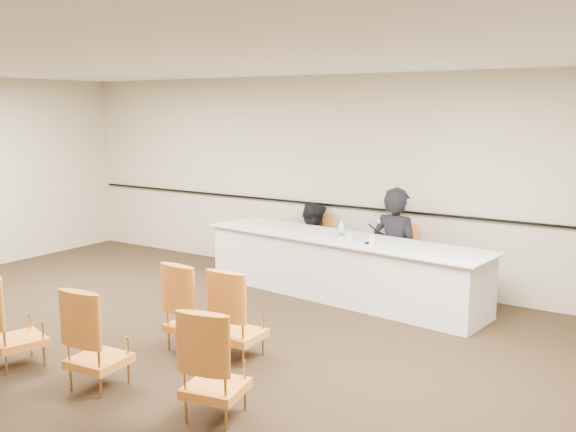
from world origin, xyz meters
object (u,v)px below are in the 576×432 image
object	(u,v)px
drinking_glass	(350,237)
aud_chair_front_right	(238,313)
panelist_second	(313,256)
aud_chair_back_left	(17,319)
panelist_main	(395,257)
panelist_second_chair	(313,246)
panel_table	(341,267)
coffee_cup	(372,240)
aud_chair_back_mid	(98,337)
water_bottle	(341,230)
microphone	(370,232)
aud_chair_back_right	(215,362)
aud_chair_front_mid	(192,306)
panelist_main_chair	(395,260)

from	to	relation	value
drinking_glass	aud_chair_front_right	distance (m)	2.38
panelist_second	aud_chair_back_left	xyz separation A→B (m)	(-0.71, -4.50, 0.15)
panelist_main	drinking_glass	distance (m)	0.84
panelist_second_chair	aud_chair_front_right	size ratio (longest dim) A/B	1.00
panel_table	coffee_cup	world-z (taller)	coffee_cup
coffee_cup	aud_chair_front_right	world-z (taller)	aud_chair_front_right
panel_table	aud_chair_back_left	size ratio (longest dim) A/B	4.32
panel_table	aud_chair_back_mid	xyz separation A→B (m)	(-0.49, -3.71, 0.06)
panelist_second_chair	water_bottle	bearing A→B (deg)	-34.83
panelist_main	microphone	bearing A→B (deg)	93.11
aud_chair_front_right	aud_chair_back_mid	world-z (taller)	same
coffee_cup	aud_chair_back_mid	world-z (taller)	aud_chair_back_mid
panelist_main	aud_chair_back_right	distance (m)	4.12
drinking_glass	coffee_cup	xyz separation A→B (m)	(0.36, -0.09, 0.01)
panelist_second	panel_table	bearing A→B (deg)	159.02
panel_table	coffee_cup	xyz separation A→B (m)	(0.55, -0.22, 0.47)
water_bottle	panelist_main	bearing A→B (deg)	51.67
aud_chair_front_right	aud_chair_back_right	size ratio (longest dim) A/B	1.00
coffee_cup	aud_chair_front_mid	distance (m)	2.53
water_bottle	aud_chair_back_right	world-z (taller)	water_bottle
coffee_cup	aud_chair_back_right	xyz separation A→B (m)	(0.22, -3.36, -0.41)
panelist_second_chair	panelist_main_chair	bearing A→B (deg)	-0.00
microphone	aud_chair_back_left	bearing A→B (deg)	-106.31
microphone	coffee_cup	world-z (taller)	microphone
microphone	drinking_glass	world-z (taller)	microphone
microphone	water_bottle	bearing A→B (deg)	-178.62
coffee_cup	microphone	bearing A→B (deg)	144.88
panelist_second	aud_chair_back_left	size ratio (longest dim) A/B	1.72
panelist_second_chair	microphone	world-z (taller)	microphone
panelist_second	water_bottle	xyz separation A→B (m)	(0.90, -0.78, 0.62)
panel_table	drinking_glass	bearing A→B (deg)	-29.09
microphone	aud_chair_back_left	distance (m)	4.19
panelist_main	panelist_main_chair	bearing A→B (deg)	-0.00
microphone	coffee_cup	size ratio (longest dim) A/B	2.57
water_bottle	aud_chair_back_left	xyz separation A→B (m)	(-1.60, -3.71, -0.47)
panelist_second_chair	microphone	xyz separation A→B (m)	(1.36, -0.88, 0.50)
aud_chair_back_right	drinking_glass	bearing A→B (deg)	87.72
microphone	aud_chair_front_mid	size ratio (longest dim) A/B	0.32
panelist_second_chair	panelist_second	bearing A→B (deg)	89.16
panelist_second_chair	aud_chair_back_right	distance (m)	4.57
aud_chair_front_mid	panel_table	bearing A→B (deg)	84.83
panelist_second	panelist_main_chair	bearing A→B (deg)	-168.24
panel_table	microphone	distance (m)	0.78
aud_chair_back_left	aud_chair_back_right	world-z (taller)	same
panelist_second_chair	aud_chair_front_mid	distance (m)	3.26
panelist_second_chair	panel_table	bearing A→B (deg)	-32.74
aud_chair_front_right	microphone	bearing A→B (deg)	79.11
panelist_main	coffee_cup	xyz separation A→B (m)	(0.01, -0.76, 0.36)
drinking_glass	aud_chair_back_mid	size ratio (longest dim) A/B	0.11
coffee_cup	aud_chair_back_mid	xyz separation A→B (m)	(-1.04, -3.48, -0.41)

